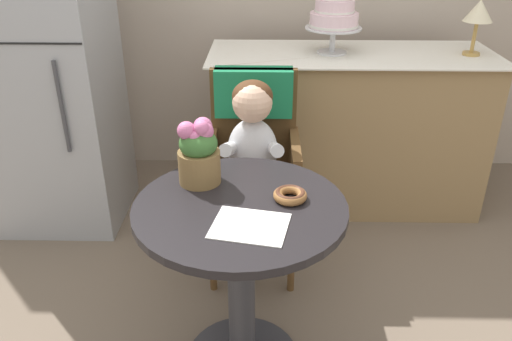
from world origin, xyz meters
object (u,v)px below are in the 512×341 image
donut_front (290,195)px  table_lamp (479,13)px  flower_vase (199,151)px  refrigerator (47,71)px  tiered_cake_stand (334,14)px  cafe_table (241,256)px  seated_child (252,147)px  wicker_chair (253,141)px

donut_front → table_lamp: bearing=50.9°
flower_vase → refrigerator: 1.30m
tiered_cake_stand → flower_vase: bearing=-117.2°
donut_front → table_lamp: (1.01, 1.24, 0.38)m
table_lamp → tiered_cake_stand: bearing=178.0°
donut_front → tiered_cake_stand: size_ratio=0.34×
cafe_table → seated_child: size_ratio=0.99×
donut_front → refrigerator: bearing=138.8°
cafe_table → wicker_chair: size_ratio=0.75×
seated_child → tiered_cake_stand: tiered_cake_stand is taller
donut_front → table_lamp: size_ratio=0.40×
cafe_table → tiered_cake_stand: bearing=71.5°
donut_front → flower_vase: (-0.32, 0.12, 0.10)m
flower_vase → tiered_cake_stand: tiered_cake_stand is taller
wicker_chair → refrigerator: refrigerator is taller
flower_vase → refrigerator: refrigerator is taller
seated_child → table_lamp: table_lamp is taller
cafe_table → donut_front: 0.29m
table_lamp → refrigerator: bearing=-175.5°
cafe_table → flower_vase: size_ratio=3.00×
donut_front → wicker_chair: bearing=101.9°
cafe_table → seated_child: bearing=87.3°
refrigerator → donut_front: bearing=-41.2°
tiered_cake_stand → table_lamp: (0.74, -0.03, 0.01)m
wicker_chair → seated_child: 0.16m
donut_front → table_lamp: 1.64m
flower_vase → tiered_cake_stand: size_ratio=0.72×
donut_front → flower_vase: flower_vase is taller
seated_child → donut_front: size_ratio=6.32×
seated_child → refrigerator: size_ratio=0.43×
cafe_table → donut_front: bearing=11.6°
wicker_chair → tiered_cake_stand: size_ratio=2.86×
flower_vase → tiered_cake_stand: (0.59, 1.14, 0.26)m
refrigerator → tiered_cake_stand: bearing=7.7°
cafe_table → refrigerator: (-1.05, 1.10, 0.34)m
seated_child → tiered_cake_stand: (0.41, 0.75, 0.43)m
cafe_table → wicker_chair: (0.03, 0.71, 0.13)m
seated_child → wicker_chair: bearing=90.0°
wicker_chair → flower_vase: (-0.18, -0.55, 0.20)m
wicker_chair → seated_child: (0.00, -0.16, 0.04)m
cafe_table → wicker_chair: bearing=87.9°
wicker_chair → flower_vase: bearing=-104.1°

